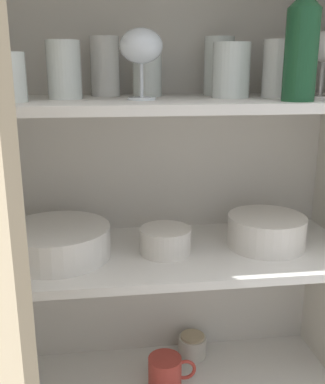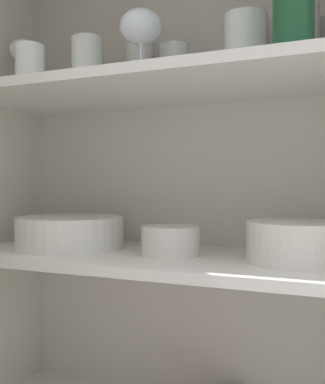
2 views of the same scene
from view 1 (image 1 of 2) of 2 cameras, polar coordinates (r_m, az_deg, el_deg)
name	(u,v)px [view 1 (image 1 of 2)]	position (r m, az deg, el deg)	size (l,w,h in m)	color
cupboard_back_panel	(152,228)	(1.25, -1.28, -4.58)	(0.95, 0.02, 1.34)	silver
shelf_board_middle	(161,255)	(1.08, -0.25, -7.96)	(0.92, 0.34, 0.02)	white
shelf_board_upper	(160,103)	(0.99, -0.27, 11.20)	(0.92, 0.34, 0.02)	white
tumbler_glass_0	(9,77)	(0.94, -18.88, 13.62)	(0.06, 0.06, 0.09)	white
tumbler_glass_1	(219,66)	(1.12, 7.15, 15.55)	(0.07, 0.07, 0.13)	white
tumbler_glass_3	(290,73)	(1.14, 15.87, 14.36)	(0.07, 0.07, 0.11)	white
tumbler_glass_4	(105,67)	(1.09, -7.32, 15.53)	(0.07, 0.07, 0.13)	white
tumbler_glass_5	(277,69)	(1.06, 14.34, 14.92)	(0.06, 0.06, 0.12)	white
tumbler_glass_6	(64,70)	(1.00, -12.40, 14.90)	(0.07, 0.07, 0.12)	white
tumbler_glass_7	(231,70)	(1.03, 8.71, 15.03)	(0.08, 0.08, 0.12)	white
tumbler_glass_8	(147,73)	(1.08, -1.95, 14.81)	(0.07, 0.07, 0.10)	white
wine_glass_0	(324,51)	(1.06, 19.85, 16.54)	(0.08, 0.08, 0.14)	silver
wine_glass_1	(141,48)	(0.95, -2.72, 17.80)	(0.09, 0.09, 0.14)	white
wine_bottle	(302,46)	(0.95, 17.25, 17.31)	(0.07, 0.07, 0.24)	#194728
plate_stack_white	(57,242)	(1.06, -13.23, -6.18)	(0.24, 0.24, 0.07)	white
mixing_bowl_large	(267,230)	(1.12, 13.07, -4.68)	(0.19, 0.19, 0.08)	silver
serving_bowl_small	(165,239)	(1.06, 0.38, -6.01)	(0.12, 0.12, 0.06)	silver
coffee_mug_primary	(166,373)	(1.24, 0.41, -21.97)	(0.12, 0.09, 0.09)	#BC3D33
storage_jar	(192,346)	(1.36, 3.81, -18.89)	(0.08, 0.08, 0.07)	beige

